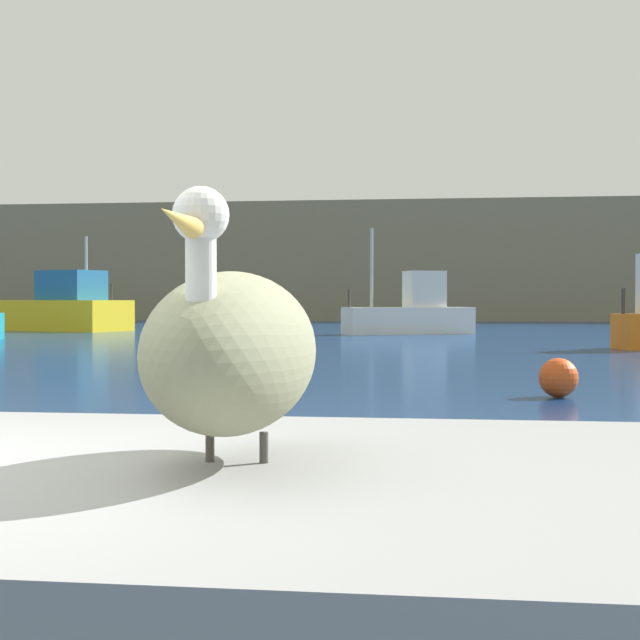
# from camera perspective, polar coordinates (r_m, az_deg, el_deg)

# --- Properties ---
(hillside_backdrop) EXTENTS (140.00, 11.69, 7.69)m
(hillside_backdrop) POSITION_cam_1_polar(r_m,az_deg,el_deg) (71.17, 6.44, 3.12)
(hillside_backdrop) COLOR #7F755B
(hillside_backdrop) RESTS_ON ground
(pier_dock) EXTENTS (3.58, 2.85, 0.82)m
(pier_dock) POSITION_cam_1_polar(r_m,az_deg,el_deg) (3.54, -4.80, -14.51)
(pier_dock) COLOR gray
(pier_dock) RESTS_ON ground
(pelican) EXTENTS (0.53, 1.41, 0.87)m
(pelican) POSITION_cam_1_polar(r_m,az_deg,el_deg) (3.40, -4.86, -1.68)
(pelican) COLOR gray
(pelican) RESTS_ON pier_dock
(fishing_boat_white) EXTENTS (5.26, 3.48, 4.15)m
(fishing_boat_white) POSITION_cam_1_polar(r_m,az_deg,el_deg) (41.00, 5.06, 0.36)
(fishing_boat_white) COLOR white
(fishing_boat_white) RESTS_ON ground
(fishing_boat_yellow) EXTENTS (8.31, 5.45, 4.09)m
(fishing_boat_yellow) POSITION_cam_1_polar(r_m,az_deg,el_deg) (47.28, -14.57, 0.54)
(fishing_boat_yellow) COLOR yellow
(fishing_boat_yellow) RESTS_ON ground
(mooring_buoy) EXTENTS (0.55, 0.55, 0.55)m
(mooring_buoy) POSITION_cam_1_polar(r_m,az_deg,el_deg) (14.82, 12.97, -3.11)
(mooring_buoy) COLOR #E54C19
(mooring_buoy) RESTS_ON ground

